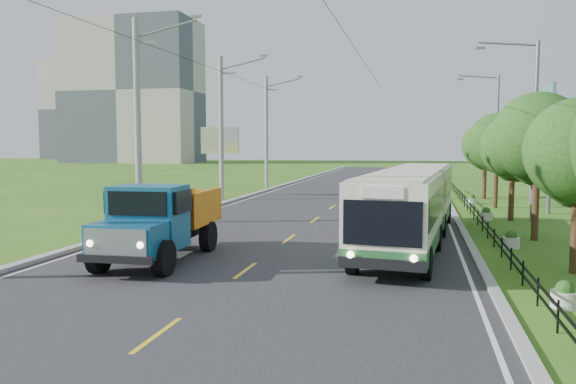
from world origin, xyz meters
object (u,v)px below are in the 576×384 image
(pole_near, at_px, (138,120))
(planter_front, at_px, (565,296))
(pole_mid, at_px, (222,127))
(planter_mid, at_px, (486,215))
(tree_back, at_px, (486,148))
(billboard_left, at_px, (220,145))
(streetlight_mid, at_px, (532,124))
(dump_truck, at_px, (160,217))
(pole_far, at_px, (267,131))
(billboard_right, at_px, (542,120))
(tree_fifth, at_px, (498,145))
(streetlight_far, at_px, (495,131))
(bus, at_px, (412,200))
(planter_far, at_px, (472,200))
(planter_near, at_px, (511,240))
(tree_fourth, at_px, (514,150))
(tree_third, at_px, (539,142))

(pole_near, distance_m, planter_front, 20.70)
(pole_mid, xyz_separation_m, planter_mid, (16.86, -7.00, -4.81))
(tree_back, xyz_separation_m, billboard_left, (-19.36, -2.14, 0.21))
(streetlight_mid, relative_size, dump_truck, 1.45)
(pole_far, xyz_separation_m, billboard_left, (-1.24, -9.00, -1.23))
(streetlight_mid, bearing_deg, billboard_right, 74.56)
(tree_fifth, bearing_deg, streetlight_mid, -82.71)
(streetlight_far, height_order, dump_truck, streetlight_far)
(tree_back, relative_size, streetlight_far, 0.61)
(bus, bearing_deg, planter_mid, 70.32)
(pole_far, relative_size, planter_far, 14.93)
(planter_near, height_order, planter_far, same)
(pole_far, bearing_deg, tree_fifth, -35.36)
(streetlight_far, height_order, planter_mid, streetlight_far)
(tree_fifth, xyz_separation_m, billboard_left, (-19.36, 3.86, 0.01))
(planter_near, xyz_separation_m, billboard_left, (-18.10, 18.00, 3.58))
(tree_fifth, height_order, billboard_right, billboard_right)
(tree_fifth, bearing_deg, streetlight_far, 84.29)
(tree_fourth, height_order, planter_far, tree_fourth)
(planter_front, relative_size, planter_far, 1.00)
(planter_near, distance_m, billboard_right, 15.34)
(pole_far, bearing_deg, tree_fourth, -46.15)
(pole_mid, xyz_separation_m, tree_fifth, (18.12, -0.86, -1.24))
(streetlight_far, distance_m, billboard_right, 8.18)
(pole_mid, height_order, billboard_left, pole_mid)
(pole_mid, xyz_separation_m, tree_back, (18.12, 5.14, -1.44))
(tree_back, xyz_separation_m, streetlight_far, (0.79, 1.86, 1.25))
(tree_third, height_order, streetlight_mid, streetlight_mid)
(pole_mid, distance_m, planter_mid, 18.88)
(tree_third, height_order, dump_truck, tree_third)
(bus, bearing_deg, tree_back, 81.64)
(tree_back, relative_size, billboard_right, 0.75)
(pole_far, xyz_separation_m, billboard_right, (20.56, -13.00, 0.25))
(pole_far, xyz_separation_m, streetlight_far, (18.90, -5.00, -0.19))
(planter_near, bearing_deg, billboard_left, 135.16)
(pole_near, relative_size, planter_front, 14.93)
(pole_far, bearing_deg, tree_third, -53.91)
(tree_fifth, relative_size, planter_far, 8.66)
(pole_near, distance_m, planter_mid, 18.23)
(tree_fifth, xyz_separation_m, planter_front, (-1.26, -22.14, -3.57))
(planter_mid, bearing_deg, pole_far, 131.59)
(pole_far, bearing_deg, planter_front, -64.28)
(tree_third, xyz_separation_m, streetlight_far, (0.79, 19.86, 0.92))
(pole_far, xyz_separation_m, tree_back, (18.12, -6.86, -1.44))
(planter_far, bearing_deg, planter_near, -90.00)
(pole_far, relative_size, dump_truck, 1.60)
(dump_truck, bearing_deg, tree_fourth, 43.14)
(tree_third, bearing_deg, planter_mid, 102.10)
(pole_far, bearing_deg, billboard_left, -97.83)
(tree_third, xyz_separation_m, planter_mid, (-1.26, 5.86, -3.70))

